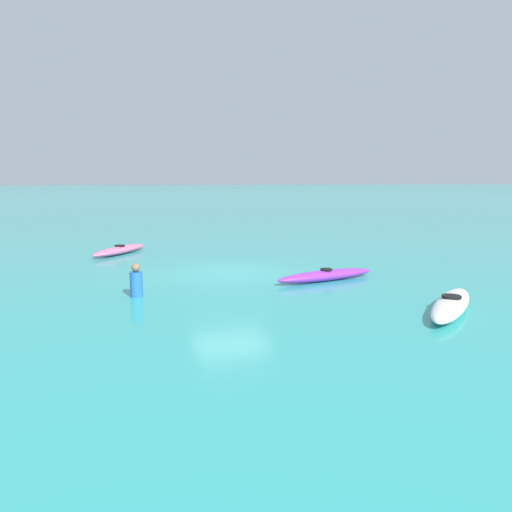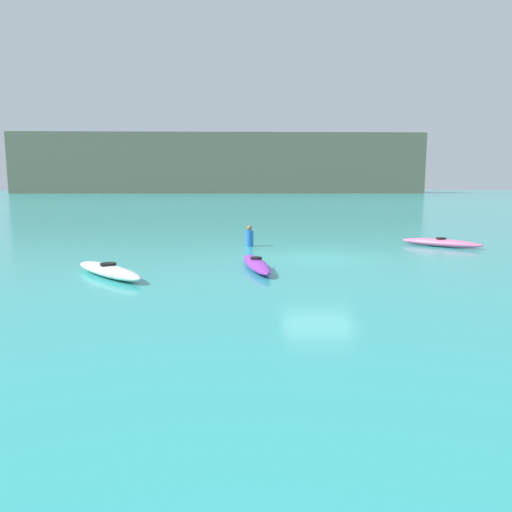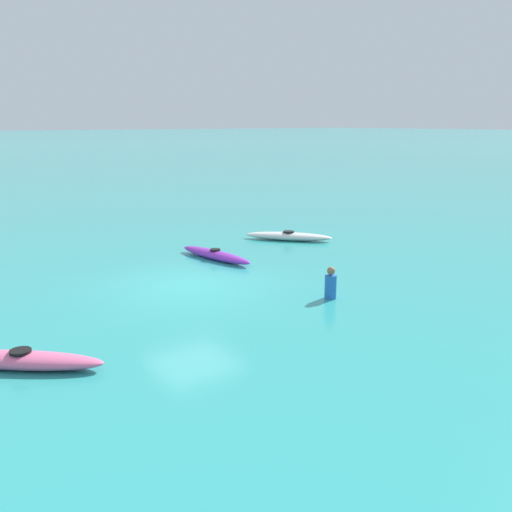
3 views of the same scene
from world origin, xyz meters
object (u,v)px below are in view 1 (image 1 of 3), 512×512
Objects in this scene: kayak_pink at (120,250)px; person_near_shore at (136,282)px; kayak_white at (451,304)px; kayak_purple at (326,275)px.

person_near_shore reaches higher than kayak_pink.
person_near_shore reaches higher than kayak_white.
person_near_shore reaches higher than kayak_purple.
person_near_shore is at bearing 58.91° from kayak_white.
kayak_white is at bearing -121.09° from person_near_shore.
kayak_purple is 3.93× the size of person_near_shore.
kayak_purple is 9.41m from kayak_pink.
kayak_white is 13.46m from kayak_pink.
kayak_white is 1.07× the size of kayak_pink.
kayak_white is at bearing -152.05° from kayak_pink.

